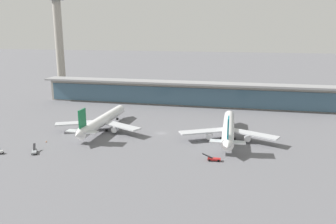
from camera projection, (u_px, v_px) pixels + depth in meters
ground_plane at (161, 133)px, 160.04m from camera, size 1200.00×1200.00×0.00m
airliner_left_stand at (102, 121)px, 163.60m from camera, size 42.91×55.60×14.85m
airliner_centre_stand at (228, 129)px, 150.58m from camera, size 42.88×55.72×14.85m
service_truck_near_nose_red at (213, 159)px, 126.10m from camera, size 6.88×2.21×2.70m
service_truck_mid_apron_grey at (34, 151)px, 134.14m from camera, size 4.66×6.53×2.70m
terminal_building at (185, 93)px, 217.67m from camera, size 188.01×12.80×15.20m
control_tower at (59, 33)px, 269.95m from camera, size 12.00×12.00×81.81m
safety_cone_alpha at (46, 141)px, 147.17m from camera, size 0.62×0.62×0.70m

